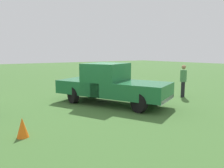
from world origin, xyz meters
TOP-DOWN VIEW (x-y plane):
  - ground_plane at (0.00, 0.00)m, footprint 80.00×80.00m
  - pickup_truck at (0.31, 0.24)m, footprint 5.33×3.76m
  - sedan_near at (-4.71, 3.82)m, footprint 4.39×4.04m
  - person_visitor at (1.26, 4.18)m, footprint 0.41×0.41m
  - traffic_cone at (2.26, -3.95)m, footprint 0.32×0.32m

SIDE VIEW (x-z plane):
  - ground_plane at x=0.00m, z-range 0.00..0.00m
  - traffic_cone at x=2.26m, z-range 0.00..0.55m
  - sedan_near at x=-4.71m, z-range -0.05..1.43m
  - person_visitor at x=1.26m, z-range 0.10..1.76m
  - pickup_truck at x=0.31m, z-range 0.03..1.84m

